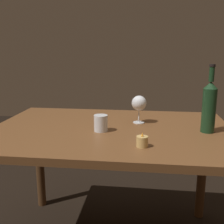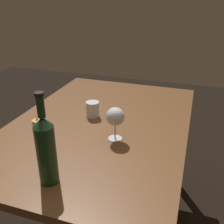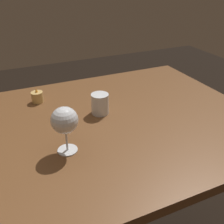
# 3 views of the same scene
# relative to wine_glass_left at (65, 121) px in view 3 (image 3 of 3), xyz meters

# --- Properties ---
(dining_table) EXTENTS (1.30, 0.90, 0.74)m
(dining_table) POSITION_rel_wine_glass_left_xyz_m (0.15, 0.13, -0.20)
(dining_table) COLOR brown
(dining_table) RESTS_ON ground
(wine_glass_left) EXTENTS (0.09, 0.09, 0.16)m
(wine_glass_left) POSITION_rel_wine_glass_left_xyz_m (0.00, 0.00, 0.00)
(wine_glass_left) COLOR white
(wine_glass_left) RESTS_ON dining_table
(water_tumbler) EXTENTS (0.07, 0.07, 0.09)m
(water_tumbler) POSITION_rel_wine_glass_left_xyz_m (0.19, 0.19, -0.07)
(water_tumbler) COLOR white
(water_tumbler) RESTS_ON dining_table
(votive_candle) EXTENTS (0.05, 0.05, 0.07)m
(votive_candle) POSITION_rel_wine_glass_left_xyz_m (-0.03, 0.40, -0.09)
(votive_candle) COLOR #DBB266
(votive_candle) RESTS_ON dining_table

